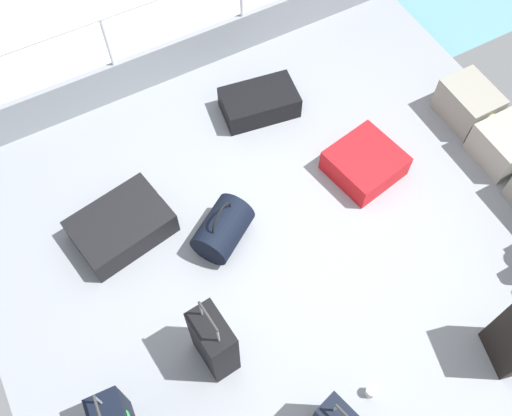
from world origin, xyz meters
The scene contains 12 objects.
ground_plane centered at (0.00, 0.00, -0.03)m, with size 4.40×5.20×0.06m, color gray.
gunwale_port centered at (-2.17, 0.00, 0.23)m, with size 0.06×5.20×0.45m, color gray.
railing_port centered at (-2.17, 0.00, 0.78)m, with size 0.04×4.20×1.02m.
sea_wake centered at (-3.60, 0.00, -0.34)m, with size 12.00×12.00×0.01m.
cargo_crate_0 centered at (-0.30, 2.18, 0.19)m, with size 0.57×0.41×0.37m.
cargo_crate_1 centered at (0.25, 2.17, 0.18)m, with size 0.53×0.46×0.35m.
suitcase_2 centered at (0.67, -1.05, 0.36)m, with size 0.39×0.25×0.93m.
suitcase_3 centered at (-0.23, 0.94, 0.12)m, with size 0.68×0.70×0.25m.
suitcase_4 centered at (-0.69, -1.28, 0.13)m, with size 0.70×0.90×0.26m.
suitcase_6 centered at (-1.33, 0.43, 0.12)m, with size 0.54×0.79×0.25m.
duffel_bag centered at (-0.22, -0.53, 0.18)m, with size 0.57×0.62×0.51m.
paper_cup centered at (1.50, -0.16, 0.05)m, with size 0.08×0.08×0.10m, color white.
Camera 1 is at (1.89, -1.36, 4.47)m, focal length 39.87 mm.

